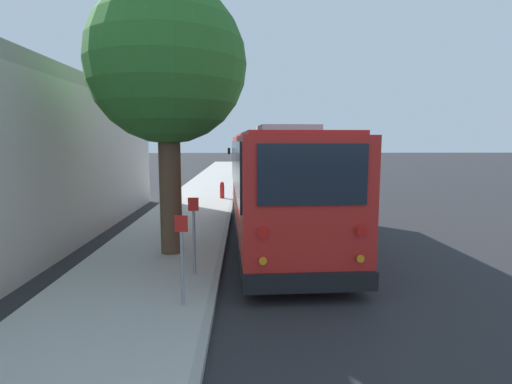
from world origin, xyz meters
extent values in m
plane|color=#28282B|center=(0.00, 0.00, 0.00)|extent=(160.00, 160.00, 0.00)
cube|color=#B2AFA8|center=(0.00, 3.40, 0.07)|extent=(80.00, 3.17, 0.15)
cube|color=#9D9A94|center=(0.00, 1.74, 0.07)|extent=(80.00, 0.14, 0.15)
cube|color=red|center=(-0.80, 0.17, 1.67)|extent=(9.26, 2.87, 2.82)
cube|color=black|center=(-0.80, 0.17, 0.40)|extent=(9.31, 2.92, 0.28)
cube|color=black|center=(-0.80, 0.17, 2.28)|extent=(8.52, 2.92, 1.35)
cube|color=black|center=(3.80, 0.39, 2.28)|extent=(0.13, 2.13, 1.41)
cube|color=black|center=(-5.40, -0.06, 2.39)|extent=(0.12, 1.96, 1.08)
cube|color=black|center=(3.80, 0.39, 2.94)|extent=(0.12, 1.76, 0.22)
cube|color=red|center=(-0.80, 0.17, 3.12)|extent=(8.69, 2.62, 0.10)
cube|color=silver|center=(-2.43, 0.09, 3.24)|extent=(1.75, 1.46, 0.20)
cube|color=black|center=(3.82, 0.39, 0.44)|extent=(0.22, 2.46, 0.36)
cube|color=black|center=(-5.42, -0.06, 0.44)|extent=(0.22, 2.46, 0.36)
cylinder|color=red|center=(-5.51, 0.82, 1.39)|extent=(0.04, 0.18, 0.18)
cylinder|color=orange|center=(-5.51, 0.82, 0.88)|extent=(0.04, 0.14, 0.14)
cylinder|color=red|center=(-5.42, -0.94, 1.39)|extent=(0.04, 0.18, 0.18)
cylinder|color=orange|center=(-5.42, -0.94, 0.88)|extent=(0.04, 0.14, 0.14)
cube|color=white|center=(3.83, 1.21, 0.61)|extent=(0.06, 0.32, 0.18)
cube|color=white|center=(3.90, -0.42, 0.61)|extent=(0.06, 0.32, 0.18)
cube|color=black|center=(3.43, 1.75, 2.55)|extent=(0.06, 0.10, 0.24)
cylinder|color=black|center=(1.85, 1.36, 0.47)|extent=(0.95, 0.34, 0.94)
cylinder|color=slate|center=(1.85, 1.36, 0.47)|extent=(0.44, 0.34, 0.42)
cylinder|color=black|center=(1.96, -0.77, 0.47)|extent=(0.95, 0.34, 0.94)
cylinder|color=slate|center=(1.96, -0.77, 0.47)|extent=(0.44, 0.34, 0.42)
cylinder|color=black|center=(-3.42, 1.11, 0.47)|extent=(0.95, 0.34, 0.94)
cylinder|color=slate|center=(-3.42, 1.11, 0.47)|extent=(0.44, 0.34, 0.42)
cylinder|color=black|center=(-3.31, -1.02, 0.47)|extent=(0.95, 0.34, 0.94)
cylinder|color=slate|center=(-3.31, -1.02, 0.47)|extent=(0.44, 0.34, 0.42)
cube|color=navy|center=(10.59, 0.67, 0.47)|extent=(4.10, 1.92, 0.62)
cube|color=black|center=(10.49, 0.68, 1.02)|extent=(1.98, 1.57, 0.48)
cube|color=navy|center=(10.49, 0.68, 1.26)|extent=(1.91, 1.53, 0.05)
cube|color=black|center=(12.62, 0.55, 0.26)|extent=(0.18, 1.63, 0.20)
cube|color=black|center=(8.57, 0.80, 0.26)|extent=(0.18, 1.63, 0.20)
cylinder|color=black|center=(11.90, 1.36, 0.32)|extent=(0.64, 0.24, 0.63)
cylinder|color=slate|center=(11.90, 1.36, 0.32)|extent=(0.30, 0.24, 0.28)
cylinder|color=black|center=(11.81, -0.17, 0.32)|extent=(0.64, 0.24, 0.63)
cylinder|color=slate|center=(11.81, -0.17, 0.32)|extent=(0.30, 0.24, 0.28)
cylinder|color=black|center=(9.38, 1.52, 0.32)|extent=(0.64, 0.24, 0.63)
cylinder|color=slate|center=(9.38, 1.52, 0.32)|extent=(0.30, 0.24, 0.28)
cylinder|color=black|center=(9.28, -0.01, 0.32)|extent=(0.64, 0.24, 0.63)
cylinder|color=slate|center=(9.28, -0.01, 0.32)|extent=(0.30, 0.24, 0.28)
cube|color=#19234C|center=(16.94, 0.70, 0.46)|extent=(4.33, 1.97, 0.61)
cube|color=black|center=(16.83, 0.70, 1.00)|extent=(2.09, 1.60, 0.48)
cube|color=#19234C|center=(16.83, 0.70, 1.24)|extent=(2.01, 1.55, 0.05)
cube|color=black|center=(19.07, 0.84, 0.25)|extent=(0.18, 1.66, 0.20)
cube|color=black|center=(14.80, 0.57, 0.25)|extent=(0.18, 1.66, 0.20)
cylinder|color=black|center=(18.22, 1.56, 0.31)|extent=(0.62, 0.24, 0.61)
cylinder|color=slate|center=(18.22, 1.56, 0.31)|extent=(0.29, 0.24, 0.28)
cylinder|color=black|center=(18.32, 0.01, 0.31)|extent=(0.62, 0.24, 0.61)
cylinder|color=slate|center=(18.32, 0.01, 0.31)|extent=(0.29, 0.24, 0.28)
cylinder|color=black|center=(15.55, 1.40, 0.31)|extent=(0.62, 0.24, 0.61)
cylinder|color=slate|center=(15.55, 1.40, 0.31)|extent=(0.29, 0.24, 0.28)
cylinder|color=black|center=(15.65, -0.16, 0.31)|extent=(0.62, 0.24, 0.61)
cylinder|color=slate|center=(15.65, -0.16, 0.31)|extent=(0.29, 0.24, 0.28)
cylinder|color=brown|center=(-2.35, 2.99, 1.81)|extent=(0.54, 0.54, 3.31)
sphere|color=#2D6B28|center=(-2.35, 2.99, 4.80)|extent=(3.83, 3.83, 3.83)
sphere|color=#31732C|center=(-1.87, 2.99, 6.05)|extent=(2.49, 2.49, 2.49)
cylinder|color=gray|center=(-5.67, 2.20, 0.80)|extent=(0.06, 0.06, 1.30)
cube|color=red|center=(-5.67, 2.20, 1.59)|extent=(0.02, 0.22, 0.28)
cylinder|color=gray|center=(-4.07, 2.20, 0.84)|extent=(0.06, 0.06, 1.37)
cube|color=red|center=(-4.07, 2.20, 1.66)|extent=(0.02, 0.22, 0.28)
cylinder|color=red|center=(7.11, 2.24, 0.47)|extent=(0.22, 0.22, 0.65)
sphere|color=red|center=(7.11, 2.24, 0.86)|extent=(0.20, 0.20, 0.20)
camera|label=1|loc=(-12.28, 1.13, 2.99)|focal=28.00mm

